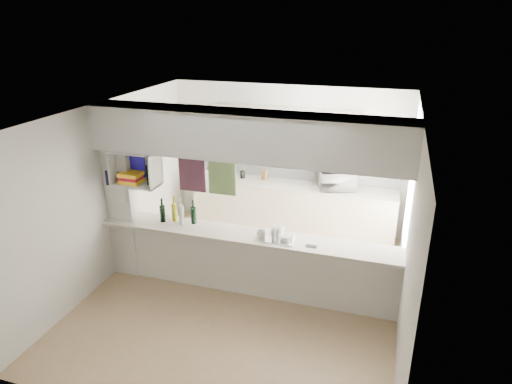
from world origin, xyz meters
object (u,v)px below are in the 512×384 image
at_px(microwave, 338,179).
at_px(wine_bottles, 178,213).
at_px(dish_rack, 280,234).
at_px(bowl, 338,169).

relative_size(microwave, wine_bottles, 1.14).
bearing_deg(microwave, dish_rack, 60.03).
bearing_deg(microwave, wine_bottles, 27.76).
relative_size(dish_rack, wine_bottles, 0.77).
bearing_deg(bowl, dish_rack, -101.97).
bearing_deg(wine_bottles, dish_rack, -3.41).
distance_m(microwave, wine_bottles, 2.85).
relative_size(microwave, dish_rack, 1.49).
xyz_separation_m(microwave, dish_rack, (-0.46, -2.13, -0.08)).
distance_m(microwave, bowl, 0.20).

